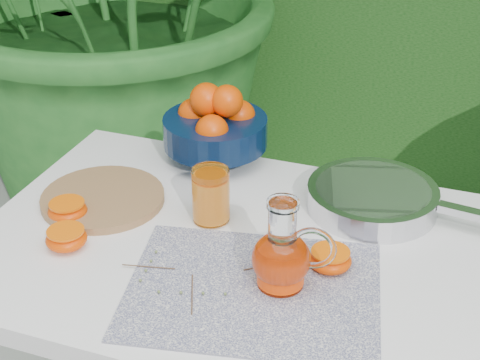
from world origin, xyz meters
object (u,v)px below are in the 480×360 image
(fruit_bowl, at_px, (215,125))
(saute_pan, at_px, (374,197))
(white_table, at_px, (237,279))
(juice_pitcher, at_px, (282,257))
(cutting_board, at_px, (103,198))

(fruit_bowl, relative_size, saute_pan, 0.60)
(white_table, distance_m, fruit_bowl, 0.39)
(white_table, xyz_separation_m, fruit_bowl, (-0.16, 0.31, 0.17))
(fruit_bowl, relative_size, juice_pitcher, 1.70)
(cutting_board, xyz_separation_m, fruit_bowl, (0.15, 0.26, 0.08))
(fruit_bowl, bearing_deg, white_table, -62.23)
(white_table, relative_size, fruit_bowl, 3.49)
(white_table, height_order, saute_pan, saute_pan)
(cutting_board, bearing_deg, white_table, -9.45)
(white_table, relative_size, saute_pan, 2.09)
(juice_pitcher, bearing_deg, cutting_board, 161.60)
(white_table, height_order, cutting_board, cutting_board)
(cutting_board, distance_m, saute_pan, 0.56)
(cutting_board, distance_m, fruit_bowl, 0.31)
(juice_pitcher, bearing_deg, fruit_bowl, 124.92)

